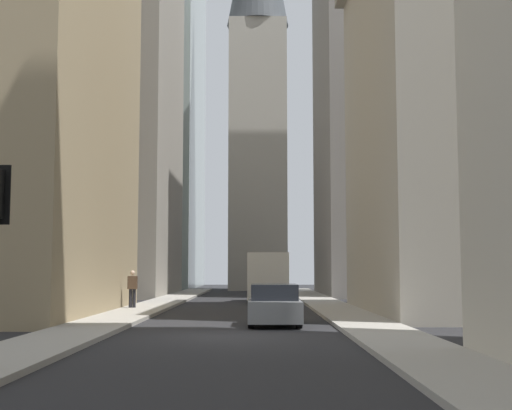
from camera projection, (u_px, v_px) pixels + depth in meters
ground_plane at (229, 337)px, 19.90m from camera, size 135.00×135.00×0.00m
sidewalk_right at (73, 334)px, 19.91m from camera, size 90.00×2.20×0.14m
sidewalk_left at (385, 334)px, 19.89m from camera, size 90.00×2.20×0.14m
building_left_far at (386, 86)px, 52.75m from camera, size 13.78×10.50×31.69m
building_left_midfar at (477, 93)px, 30.83m from camera, size 13.81×10.50×19.49m
building_right_far at (107, 83)px, 52.52m from camera, size 15.07×10.50×32.01m
glass_tower_distant at (136, 6)px, 76.70m from camera, size 19.76×14.00×61.94m
church_spire at (258, 64)px, 66.52m from camera, size 5.91×5.91×41.20m
delivery_truck at (267, 277)px, 40.32m from camera, size 6.46×2.25×2.84m
hatchback_grey at (274, 306)px, 24.07m from camera, size 4.30×1.78×1.42m
pedestrian at (132, 287)px, 32.53m from camera, size 0.26×0.44×1.73m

